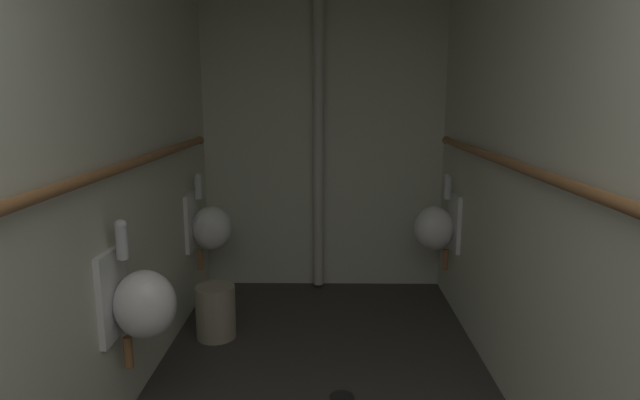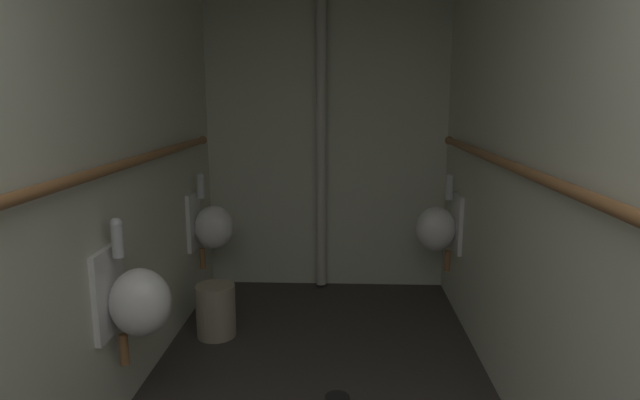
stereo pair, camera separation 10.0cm
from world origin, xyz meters
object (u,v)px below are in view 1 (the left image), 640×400
object	(u,v)px
urinal_left_far	(209,227)
urinal_right_mid	(437,227)
standpipe_back_wall	(318,142)
urinal_left_mid	(140,302)
waste_bin	(216,312)
floor_drain	(342,397)

from	to	relation	value
urinal_left_far	urinal_right_mid	size ratio (longest dim) A/B	1.00
urinal_right_mid	standpipe_back_wall	bearing A→B (deg)	152.45
urinal_left_mid	waste_bin	distance (m)	1.12
floor_drain	urinal_left_mid	bearing A→B (deg)	-164.93
urinal_left_far	waste_bin	distance (m)	0.70
urinal_left_mid	floor_drain	xyz separation A→B (m)	(0.99, 0.27, -0.66)
urinal_left_mid	floor_drain	bearing A→B (deg)	15.07
floor_drain	waste_bin	xyz separation A→B (m)	(-0.85, 0.74, 0.18)
urinal_left_mid	urinal_left_far	distance (m)	1.50
urinal_left_mid	standpipe_back_wall	world-z (taller)	standpipe_back_wall
urinal_left_far	floor_drain	distance (m)	1.71
urinal_right_mid	floor_drain	bearing A→B (deg)	-121.04
urinal_right_mid	waste_bin	bearing A→B (deg)	-162.26
urinal_left_far	urinal_right_mid	world-z (taller)	same
urinal_left_mid	floor_drain	world-z (taller)	urinal_left_mid
urinal_left_mid	urinal_right_mid	world-z (taller)	same
urinal_left_mid	urinal_left_far	size ratio (longest dim) A/B	1.00
urinal_left_far	standpipe_back_wall	bearing A→B (deg)	31.06
floor_drain	waste_bin	size ratio (longest dim) A/B	0.38
urinal_left_far	standpipe_back_wall	size ratio (longest dim) A/B	0.30
urinal_left_far	waste_bin	bearing A→B (deg)	-74.52
urinal_left_mid	floor_drain	size ratio (longest dim) A/B	5.39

